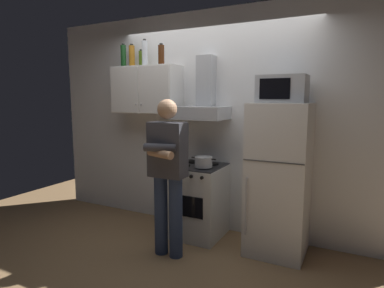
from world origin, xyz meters
The scene contains 14 objects.
ground_plane centered at (0.00, 0.00, 0.00)m, with size 7.00×7.00×0.00m, color olive.
back_wall_tiled centered at (0.00, 0.60, 1.35)m, with size 4.80×0.10×2.70m, color white.
upper_cabinet centered at (-0.85, 0.37, 1.75)m, with size 0.90×0.37×0.60m.
stove_oven centered at (-0.05, 0.25, 0.43)m, with size 0.60×0.62×0.87m.
range_hood centered at (-0.05, 0.38, 1.60)m, with size 0.60×0.44×0.75m.
refrigerator centered at (0.90, 0.25, 0.80)m, with size 0.60×0.62×1.60m.
microwave centered at (0.90, 0.27, 1.74)m, with size 0.48×0.37×0.28m.
person_standing centered at (-0.10, -0.36, 0.90)m, with size 0.38×0.33×1.64m.
cooking_pot centered at (0.08, 0.13, 0.93)m, with size 0.30×0.20×0.12m.
bottle_vodka_clear centered at (-0.86, 0.37, 2.21)m, with size 0.07×0.07×0.34m.
bottle_liquor_amber centered at (-1.09, 0.41, 2.19)m, with size 0.08×0.08×0.30m.
bottle_rum_dark centered at (-0.61, 0.36, 2.17)m, with size 0.08×0.08×0.26m.
bottle_olive_oil centered at (-0.95, 0.41, 2.15)m, with size 0.06×0.06×0.22m.
bottle_wine_green centered at (-1.20, 0.36, 2.19)m, with size 0.07×0.07×0.30m.
Camera 1 is at (1.61, -3.15, 1.66)m, focal length 30.51 mm.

